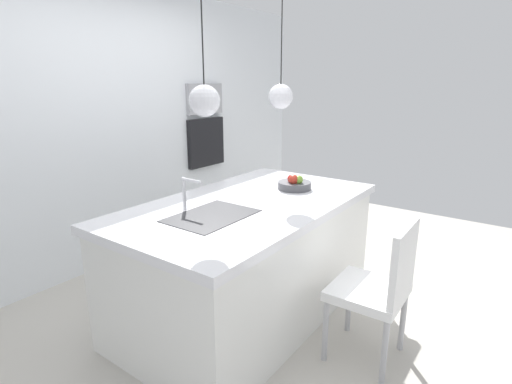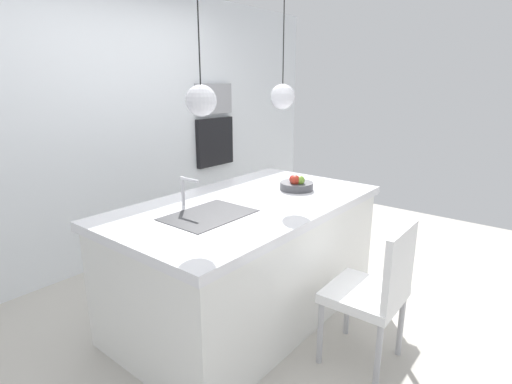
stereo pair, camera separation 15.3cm
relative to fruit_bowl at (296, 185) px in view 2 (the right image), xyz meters
name	(u,v)px [view 2 (the right image)]	position (x,y,z in m)	size (l,w,h in m)	color
floor	(248,310)	(-0.49, 0.10, -0.93)	(6.60, 6.60, 0.00)	#BCB7AD
back_wall	(113,127)	(-0.49, 1.75, 0.37)	(6.00, 0.10, 2.60)	white
kitchen_island	(248,258)	(-0.49, 0.10, -0.48)	(2.02, 1.14, 0.88)	white
sink_basin	(209,216)	(-0.88, 0.10, -0.05)	(0.56, 0.40, 0.02)	#2D2D30
faucet	(185,188)	(-0.88, 0.31, 0.10)	(0.02, 0.17, 0.22)	silver
fruit_bowl	(296,185)	(0.00, 0.00, 0.00)	(0.26, 0.26, 0.13)	#4C4C51
microwave	(213,99)	(0.78, 1.68, 0.60)	(0.54, 0.08, 0.34)	#9E9EA3
oven	(214,142)	(0.78, 1.68, 0.10)	(0.56, 0.08, 0.56)	black
chair_near	(376,289)	(-0.46, -0.88, -0.41)	(0.45, 0.44, 0.92)	white
pendant_light_left	(201,100)	(-0.91, 0.10, 0.68)	(0.19, 0.19, 0.79)	silver
pendant_light_right	(283,96)	(-0.08, 0.10, 0.68)	(0.19, 0.19, 0.79)	silver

